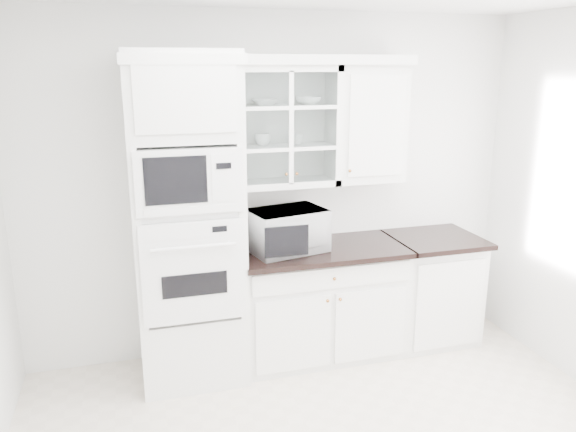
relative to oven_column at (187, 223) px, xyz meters
name	(u,v)px	position (x,y,z in m)	size (l,w,h in m)	color
room_shell	(335,160)	(0.75, -0.99, 0.58)	(4.00, 3.50, 2.70)	white
oven_column	(187,223)	(0.00, 0.00, 0.00)	(0.76, 0.68, 2.40)	white
base_cabinet_run	(320,300)	(1.03, 0.03, -0.74)	(1.32, 0.67, 0.92)	white
extra_base_cabinet	(430,287)	(2.03, 0.03, -0.74)	(0.72, 0.67, 0.92)	white
upper_cabinet_glass	(285,126)	(0.78, 0.17, 0.65)	(0.80, 0.33, 0.90)	white
upper_cabinet_solid	(368,124)	(1.46, 0.17, 0.65)	(0.55, 0.33, 0.90)	white
crown_molding	(272,60)	(0.68, 0.14, 1.14)	(2.14, 0.38, 0.07)	white
countertop_microwave	(286,230)	(0.75, 0.02, -0.12)	(0.56, 0.46, 0.32)	white
bowl_a	(265,102)	(0.63, 0.17, 0.83)	(0.19, 0.19, 0.05)	white
bowl_b	(308,101)	(0.96, 0.16, 0.84)	(0.19, 0.19, 0.06)	white
cup_a	(263,140)	(0.61, 0.17, 0.56)	(0.12, 0.12, 0.09)	white
cup_b	(297,139)	(0.88, 0.18, 0.55)	(0.09, 0.09, 0.09)	white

